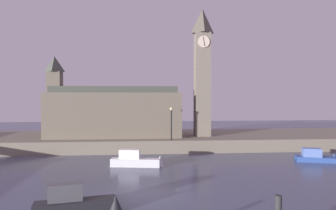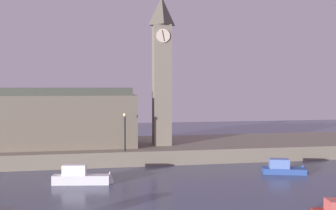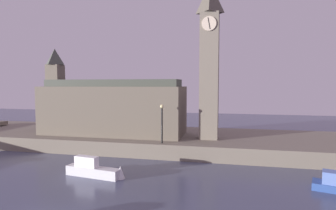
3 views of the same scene
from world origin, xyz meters
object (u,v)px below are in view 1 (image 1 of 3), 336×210
Objects in this scene: clock_tower at (202,70)px; parliament_hall at (112,112)px; boat_ferry_white at (138,161)px; boat_tour_blue at (320,157)px; boat_barge_dark at (81,203)px; streetlamp at (171,120)px.

parliament_hall is (-11.53, 0.42, -5.30)m from clock_tower.
boat_ferry_white is at bearing -71.63° from parliament_hall.
boat_ferry_white is (-18.29, -0.74, 0.12)m from boat_tour_blue.
boat_tour_blue is at bearing -42.38° from clock_tower.
boat_ferry_white is at bearing 74.63° from boat_barge_dark.
boat_barge_dark is at bearing -105.37° from boat_ferry_white.
parliament_hall is at bearing 177.91° from clock_tower.
boat_barge_dark is at bearing -117.66° from clock_tower.
parliament_hall is 3.48× the size of boat_tour_blue.
boat_tour_blue is 0.94× the size of boat_barge_dark.
boat_barge_dark is (0.47, -21.51, -4.08)m from parliament_hall.
parliament_hall is at bearing 108.37° from boat_ferry_white.
parliament_hall is 8.24m from streetlamp.
clock_tower is 3.19× the size of boat_barge_dark.
boat_ferry_white is at bearing -177.68° from boat_tour_blue.
streetlamp is at bearing -28.24° from parliament_hall.
boat_tour_blue is at bearing 28.85° from boat_barge_dark.
streetlamp reaches higher than boat_tour_blue.
streetlamp reaches higher than boat_ferry_white.
streetlamp is 19.18m from boat_barge_dark.
parliament_hall is 21.90m from boat_barge_dark.
boat_tour_blue is 24.33m from boat_barge_dark.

